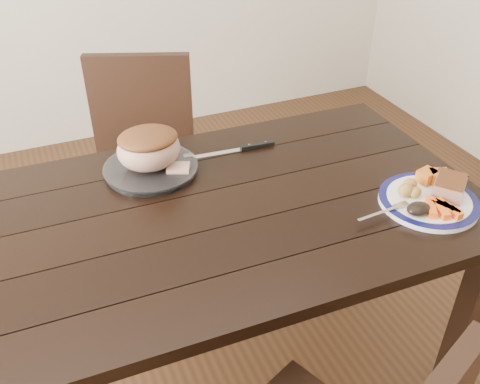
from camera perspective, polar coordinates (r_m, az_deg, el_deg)
name	(u,v)px	position (r m, az deg, el deg)	size (l,w,h in m)	color
ground	(218,372)	(2.09, -2.36, -18.60)	(4.00, 4.00, 0.00)	#472B16
dining_table	(213,234)	(1.61, -2.91, -4.46)	(1.62, 0.94, 0.75)	black
chair_far	(143,159)	(2.26, -10.33, 3.53)	(0.55, 0.55, 0.93)	black
dinner_plate	(428,201)	(1.66, 19.44, -0.94)	(0.29, 0.29, 0.02)	white
plate_rim	(429,199)	(1.66, 19.49, -0.70)	(0.29, 0.29, 0.02)	#0D0F43
serving_platter	(151,169)	(1.74, -9.47, 2.41)	(0.29, 0.29, 0.02)	white
pork_slice	(449,187)	(1.68, 21.44, 0.47)	(0.11, 0.08, 0.05)	#A77766
roasted_potatoes	(409,189)	(1.64, 17.62, 0.35)	(0.08, 0.07, 0.04)	gold
carrot_batons	(442,208)	(1.61, 20.78, -1.65)	(0.10, 0.11, 0.02)	orange
pumpkin_wedges	(433,176)	(1.72, 19.87, 1.59)	(0.10, 0.08, 0.04)	orange
dark_mushroom	(419,209)	(1.57, 18.51, -1.70)	(0.07, 0.05, 0.03)	black
fork	(387,211)	(1.57, 15.43, -1.95)	(0.18, 0.03, 0.00)	silver
roast_joint	(149,149)	(1.70, -9.70, 4.50)	(0.20, 0.17, 0.13)	tan
cut_slice	(178,168)	(1.70, -6.60, 2.53)	(0.07, 0.06, 0.02)	tan
carving_knife	(246,147)	(1.84, 0.69, 4.78)	(0.32, 0.05, 0.01)	silver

